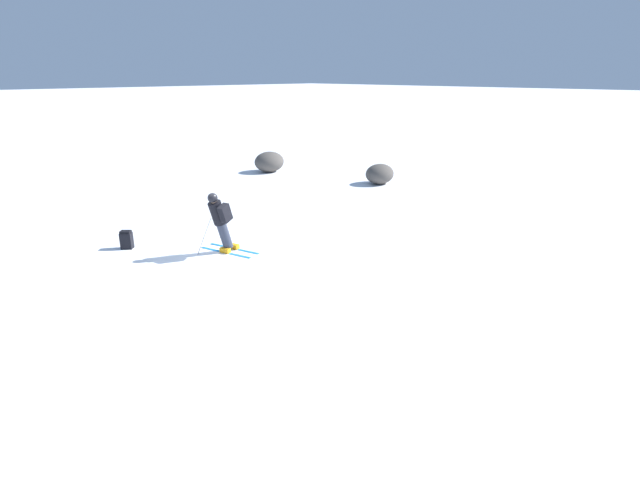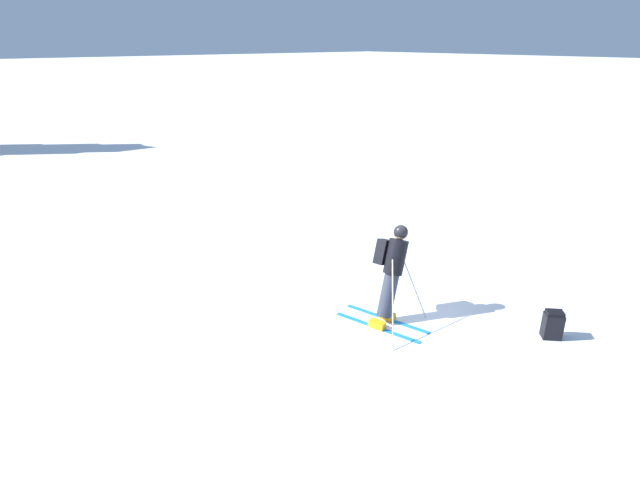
% 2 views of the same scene
% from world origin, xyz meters
% --- Properties ---
extents(ground_plane, '(300.00, 300.00, 0.00)m').
position_xyz_m(ground_plane, '(0.00, 0.00, 0.00)').
color(ground_plane, white).
extents(skier, '(1.25, 1.70, 1.73)m').
position_xyz_m(skier, '(-0.15, 0.11, 0.94)').
color(skier, '#1E7AC6').
rests_on(skier, ground).
extents(spare_backpack, '(0.37, 0.37, 0.50)m').
position_xyz_m(spare_backpack, '(1.40, -2.12, 0.24)').
color(spare_backpack, black).
rests_on(spare_backpack, ground).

